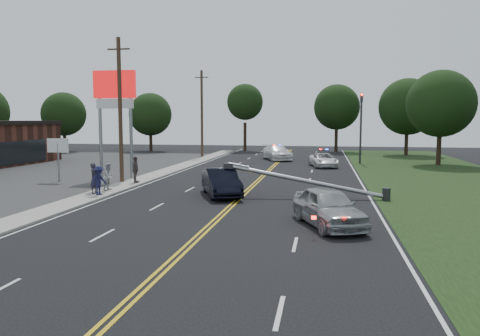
% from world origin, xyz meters
% --- Properties ---
extents(ground, '(120.00, 120.00, 0.00)m').
position_xyz_m(ground, '(0.00, 0.00, 0.00)').
color(ground, black).
rests_on(ground, ground).
extents(sidewalk, '(1.80, 70.00, 0.12)m').
position_xyz_m(sidewalk, '(-8.40, 10.00, 0.06)').
color(sidewalk, '#99958A').
rests_on(sidewalk, ground).
extents(grass_verge, '(12.00, 80.00, 0.01)m').
position_xyz_m(grass_verge, '(13.50, 10.00, 0.01)').
color(grass_verge, black).
rests_on(grass_verge, ground).
extents(centerline_yellow, '(0.36, 80.00, 0.00)m').
position_xyz_m(centerline_yellow, '(0.00, 10.00, 0.01)').
color(centerline_yellow, gold).
rests_on(centerline_yellow, ground).
extents(pylon_sign, '(3.20, 0.35, 8.00)m').
position_xyz_m(pylon_sign, '(-10.50, 14.00, 6.00)').
color(pylon_sign, gray).
rests_on(pylon_sign, ground).
extents(small_sign, '(1.60, 0.14, 3.10)m').
position_xyz_m(small_sign, '(-14.00, 12.00, 2.33)').
color(small_sign, gray).
rests_on(small_sign, ground).
extents(traffic_signal, '(0.28, 0.41, 7.05)m').
position_xyz_m(traffic_signal, '(8.30, 30.00, 4.21)').
color(traffic_signal, '#2D2D30').
rests_on(traffic_signal, ground).
extents(fallen_streetlight, '(9.36, 0.44, 1.91)m').
position_xyz_m(fallen_streetlight, '(4.19, 8.00, 0.92)').
color(fallen_streetlight, '#2D2D30').
rests_on(fallen_streetlight, ground).
extents(utility_pole_mid, '(1.60, 0.28, 10.00)m').
position_xyz_m(utility_pole_mid, '(-9.20, 12.00, 5.08)').
color(utility_pole_mid, '#382619').
rests_on(utility_pole_mid, ground).
extents(utility_pole_far, '(1.60, 0.28, 10.00)m').
position_xyz_m(utility_pole_far, '(-9.20, 34.00, 5.08)').
color(utility_pole_far, '#382619').
rests_on(utility_pole_far, ground).
extents(tree_4, '(5.97, 5.97, 8.13)m').
position_xyz_m(tree_4, '(-30.56, 40.83, 5.13)').
color(tree_4, black).
rests_on(tree_4, ground).
extents(tree_5, '(5.91, 5.91, 8.07)m').
position_xyz_m(tree_5, '(-19.12, 43.61, 5.11)').
color(tree_5, black).
rests_on(tree_5, ground).
extents(tree_6, '(5.06, 5.06, 9.38)m').
position_xyz_m(tree_6, '(-6.31, 46.83, 6.82)').
color(tree_6, black).
rests_on(tree_6, ground).
extents(tree_7, '(6.17, 6.17, 9.17)m').
position_xyz_m(tree_7, '(6.34, 46.91, 6.07)').
color(tree_7, black).
rests_on(tree_7, ground).
extents(tree_8, '(6.98, 6.98, 9.47)m').
position_xyz_m(tree_8, '(14.77, 42.31, 5.97)').
color(tree_8, black).
rests_on(tree_8, ground).
extents(tree_9, '(6.49, 6.49, 9.20)m').
position_xyz_m(tree_9, '(15.76, 29.91, 5.94)').
color(tree_9, black).
rests_on(tree_9, ground).
extents(crashed_sedan, '(3.42, 5.13, 1.60)m').
position_xyz_m(crashed_sedan, '(-1.19, 7.92, 0.80)').
color(crashed_sedan, black).
rests_on(crashed_sedan, ground).
extents(waiting_sedan, '(3.55, 5.12, 1.62)m').
position_xyz_m(waiting_sedan, '(4.88, 1.17, 0.81)').
color(waiting_sedan, '#9D9FA5').
rests_on(waiting_sedan, ground).
extents(emergency_a, '(3.04, 4.97, 1.29)m').
position_xyz_m(emergency_a, '(4.66, 25.94, 0.64)').
color(emergency_a, white).
rests_on(emergency_a, ground).
extents(emergency_b, '(4.27, 6.10, 1.64)m').
position_xyz_m(emergency_b, '(-0.37, 32.56, 0.82)').
color(emergency_b, white).
rests_on(emergency_b, ground).
extents(bystander_a, '(0.43, 0.66, 1.80)m').
position_xyz_m(bystander_a, '(-8.55, 6.78, 1.02)').
color(bystander_a, '#2B2A32').
rests_on(bystander_a, sidewalk).
extents(bystander_b, '(0.81, 0.95, 1.69)m').
position_xyz_m(bystander_b, '(-8.31, 8.16, 0.96)').
color(bystander_b, '#AFAFB4').
rests_on(bystander_b, sidewalk).
extents(bystander_c, '(0.94, 1.22, 1.68)m').
position_xyz_m(bystander_c, '(-8.05, 6.36, 0.96)').
color(bystander_c, '#1B1B44').
rests_on(bystander_c, sidewalk).
extents(bystander_d, '(0.58, 1.11, 1.81)m').
position_xyz_m(bystander_d, '(-8.03, 11.63, 1.03)').
color(bystander_d, '#62514E').
rests_on(bystander_d, sidewalk).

